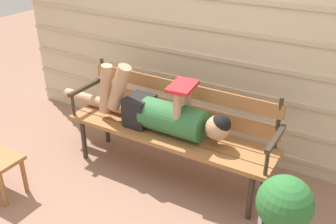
% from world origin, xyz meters
% --- Properties ---
extents(ground_plane, '(12.00, 12.00, 0.00)m').
position_xyz_m(ground_plane, '(0.00, 0.00, 0.00)').
color(ground_plane, '#936B56').
extents(house_siding, '(4.10, 0.08, 2.29)m').
position_xyz_m(house_siding, '(0.00, 0.68, 1.15)').
color(house_siding, beige).
rests_on(house_siding, ground).
extents(park_bench, '(1.78, 0.44, 0.84)m').
position_xyz_m(park_bench, '(0.00, 0.13, 0.47)').
color(park_bench, '#9E6638').
rests_on(park_bench, ground).
extents(reclining_person, '(1.68, 0.27, 0.53)m').
position_xyz_m(reclining_person, '(-0.08, 0.06, 0.58)').
color(reclining_person, '#33703D').
extents(potted_plant, '(0.35, 0.35, 0.62)m').
position_xyz_m(potted_plant, '(1.06, -0.36, 0.34)').
color(potted_plant, slate).
rests_on(potted_plant, ground).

